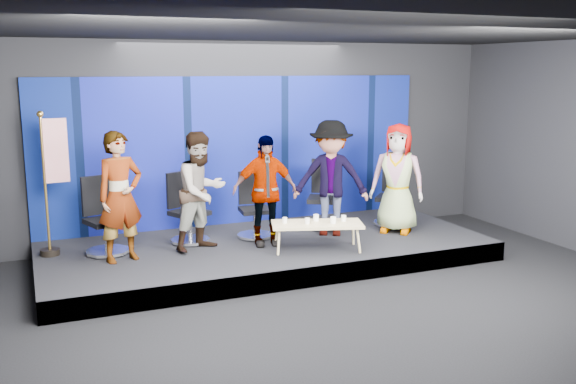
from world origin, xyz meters
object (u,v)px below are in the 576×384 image
object	(u,v)px
chair_b	(187,219)
mug_d	(333,220)
chair_e	(393,204)
mug_b	(307,221)
panelist_d	(331,178)
panelist_e	(397,178)
chair_c	(254,216)
flag_stand	(53,180)
mug_a	(285,220)
chair_a	(105,228)
chair_d	(324,205)
mug_c	(316,218)
panelist_a	(120,197)
coffee_table	(317,225)
mug_e	(344,218)
panelist_c	(265,191)
panelist_b	(201,191)

from	to	relation	value
chair_b	mug_d	size ratio (longest dim) A/B	10.84
chair_e	mug_b	bearing A→B (deg)	-113.13
panelist_d	panelist_e	distance (m)	1.15
chair_b	chair_c	distance (m)	1.10
chair_e	panelist_e	bearing A→B (deg)	-71.86
flag_stand	mug_a	bearing A→B (deg)	-26.15
chair_a	panelist_e	xyz separation A→B (m)	(4.73, -0.56, 0.54)
mug_b	mug_d	bearing A→B (deg)	-20.48
mug_b	chair_d	bearing A→B (deg)	54.64
mug_c	mug_d	xyz separation A→B (m)	(0.17, -0.25, 0.00)
chair_a	chair_d	distance (m)	3.73
chair_c	panelist_d	size ratio (longest dim) A/B	0.56
mug_a	panelist_a	bearing A→B (deg)	170.51
chair_a	chair_c	world-z (taller)	chair_a
chair_c	flag_stand	xyz separation A→B (m)	(-3.06, 0.18, 0.78)
chair_b	coffee_table	xyz separation A→B (m)	(1.72, -1.20, 0.02)
mug_a	mug_e	xyz separation A→B (m)	(0.88, -0.23, 0.00)
panelist_e	flag_stand	bearing A→B (deg)	-145.67
panelist_a	panelist_c	world-z (taller)	panelist_a
panelist_c	panelist_d	distance (m)	1.24
mug_b	panelist_b	bearing A→B (deg)	154.45
chair_b	panelist_a	bearing A→B (deg)	-175.63
panelist_a	chair_c	bearing A→B (deg)	-5.16
panelist_c	panelist_d	bearing A→B (deg)	13.78
chair_a	chair_b	xyz separation A→B (m)	(1.30, 0.14, -0.01)
chair_d	coffee_table	xyz separation A→B (m)	(-0.71, -1.24, 0.00)
chair_a	panelist_d	bearing A→B (deg)	-23.16
chair_a	coffee_table	size ratio (longest dim) A/B	0.78
coffee_table	chair_e	bearing A→B (deg)	26.43
panelist_c	mug_d	size ratio (longest dim) A/B	16.78
mug_b	chair_a	bearing A→B (deg)	159.93
panelist_b	flag_stand	distance (m)	2.17
chair_d	panelist_e	world-z (taller)	panelist_e
chair_b	panelist_b	xyz separation A→B (m)	(0.11, -0.50, 0.54)
panelist_c	chair_d	bearing A→B (deg)	32.35
chair_b	panelist_b	bearing A→B (deg)	-102.27
mug_c	mug_b	bearing A→B (deg)	-150.25
chair_a	mug_e	xyz separation A→B (m)	(3.44, -1.11, 0.09)
chair_c	mug_c	distance (m)	1.18
panelist_d	mug_b	bearing A→B (deg)	-104.93
flag_stand	mug_e	bearing A→B (deg)	-25.36
chair_b	flag_stand	bearing A→B (deg)	153.09
panelist_d	chair_e	xyz separation A→B (m)	(1.33, 0.21, -0.58)
chair_a	chair_b	bearing A→B (deg)	-11.85
panelist_a	chair_d	distance (m)	3.64
chair_c	chair_a	bearing A→B (deg)	-172.74
chair_d	chair_b	bearing A→B (deg)	-148.21
mug_e	flag_stand	world-z (taller)	flag_stand
panelist_e	chair_d	bearing A→B (deg)	-174.03
chair_c	chair_d	distance (m)	1.35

